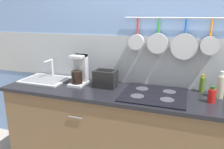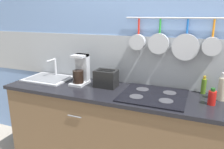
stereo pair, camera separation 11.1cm
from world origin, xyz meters
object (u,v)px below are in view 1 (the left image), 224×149
bottle_olive_oil (212,95)px  bottle_sesame_oil (221,86)px  toaster (105,79)px  bottle_cooking_wine (202,84)px  coffee_maker (79,72)px

bottle_olive_oil → bottle_sesame_oil: bearing=60.8°
bottle_olive_oil → bottle_sesame_oil: size_ratio=0.59×
toaster → bottle_olive_oil: 0.99m
bottle_olive_oil → bottle_sesame_oil: (0.08, 0.14, 0.04)m
bottle_olive_oil → bottle_sesame_oil: 0.17m
bottle_sesame_oil → bottle_cooking_wine: bearing=142.0°
coffee_maker → toaster: size_ratio=1.32×
toaster → bottle_olive_oil: (0.98, -0.09, -0.02)m
coffee_maker → bottle_sesame_oil: coffee_maker is taller
coffee_maker → bottle_cooking_wine: 1.22m
toaster → bottle_cooking_wine: (0.92, 0.16, -0.01)m
toaster → bottle_sesame_oil: bearing=2.6°
coffee_maker → bottle_cooking_wine: bearing=7.7°
coffee_maker → toaster: 0.29m
coffee_maker → bottle_sesame_oil: (1.35, 0.05, -0.03)m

